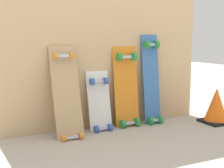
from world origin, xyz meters
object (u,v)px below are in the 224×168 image
at_px(skateboard_orange, 127,90).
at_px(traffic_cone, 216,106).
at_px(skateboard_blue, 151,83).
at_px(skateboard_natural, 67,96).
at_px(skateboard_white, 100,105).

relative_size(skateboard_orange, traffic_cone, 2.33).
xyz_separation_m(skateboard_orange, skateboard_blue, (0.25, -0.01, 0.05)).
height_order(skateboard_blue, traffic_cone, skateboard_blue).
height_order(skateboard_natural, skateboard_white, skateboard_natural).
bearing_deg(traffic_cone, skateboard_natural, 171.36).
height_order(skateboard_white, traffic_cone, skateboard_white).
relative_size(skateboard_natural, skateboard_blue, 0.91).
height_order(skateboard_natural, traffic_cone, skateboard_natural).
bearing_deg(skateboard_blue, skateboard_orange, 178.45).
bearing_deg(skateboard_natural, skateboard_blue, 4.45).
bearing_deg(skateboard_white, skateboard_blue, 1.02).
bearing_deg(skateboard_white, skateboard_orange, 3.47).
bearing_deg(skateboard_blue, skateboard_white, -178.98).
height_order(skateboard_white, skateboard_orange, skateboard_orange).
xyz_separation_m(skateboard_natural, traffic_cone, (1.33, -0.20, -0.16)).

